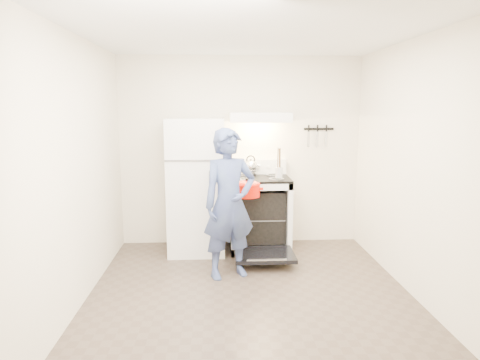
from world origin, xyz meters
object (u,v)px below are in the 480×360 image
refrigerator (196,186)px  stove_body (259,215)px  tea_kettle (251,165)px  dutch_oven (247,190)px  person (229,204)px

refrigerator → stove_body: size_ratio=1.85×
tea_kettle → dutch_oven: tea_kettle is taller
refrigerator → tea_kettle: (0.71, 0.21, 0.23)m
stove_body → tea_kettle: tea_kettle is taller
dutch_oven → stove_body: bearing=68.9°
tea_kettle → dutch_oven: 0.75m
stove_body → dutch_oven: dutch_oven is taller
person → dutch_oven: bearing=38.8°
refrigerator → dutch_oven: bearing=-39.7°
refrigerator → person: 0.96m
tea_kettle → refrigerator: bearing=-163.2°
stove_body → person: size_ratio=0.57×
tea_kettle → dutch_oven: size_ratio=0.69×
person → refrigerator: bearing=93.2°
refrigerator → dutch_oven: size_ratio=4.50×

